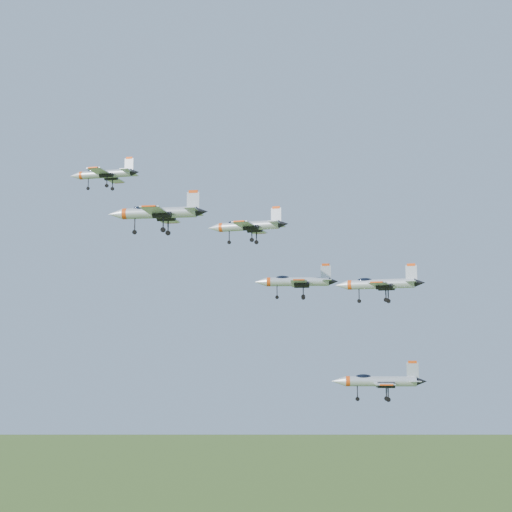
# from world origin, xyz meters

# --- Properties ---
(jet_lead) EXTENTS (13.27, 10.93, 3.55)m
(jet_lead) POSITION_xyz_m (-26.37, 9.12, 141.46)
(jet_lead) COLOR silver
(jet_left_high) EXTENTS (13.53, 11.25, 3.61)m
(jet_left_high) POSITION_xyz_m (0.93, 2.61, 129.99)
(jet_left_high) COLOR silver
(jet_right_high) EXTENTS (14.00, 11.55, 3.75)m
(jet_right_high) POSITION_xyz_m (-7.83, -15.83, 128.78)
(jet_right_high) COLOR silver
(jet_left_low) EXTENTS (13.79, 11.48, 3.69)m
(jet_left_low) POSITION_xyz_m (7.92, 8.22, 121.52)
(jet_left_low) COLOR silver
(jet_right_low) EXTENTS (12.43, 10.37, 3.32)m
(jet_right_low) POSITION_xyz_m (21.58, -7.85, 119.29)
(jet_right_low) COLOR silver
(jet_trail) EXTENTS (13.04, 10.85, 3.48)m
(jet_trail) POSITION_xyz_m (21.19, -6.51, 106.06)
(jet_trail) COLOR silver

